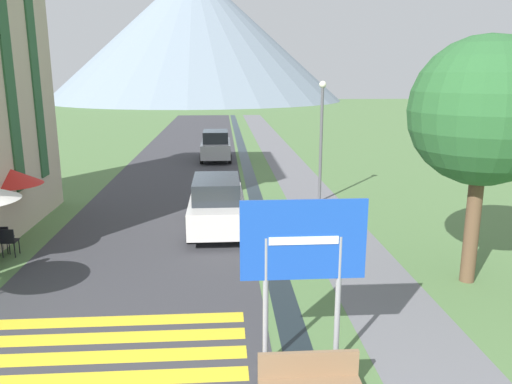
{
  "coord_description": "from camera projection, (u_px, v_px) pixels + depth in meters",
  "views": [
    {
      "loc": [
        -0.18,
        -4.31,
        5.15
      ],
      "look_at": [
        0.79,
        10.0,
        1.74
      ],
      "focal_mm": 35.0,
      "sensor_mm": 36.0,
      "label": 1
    }
  ],
  "objects": [
    {
      "name": "crosswalk_marking",
      "position": [
        105.0,
        347.0,
        9.63
      ],
      "size": [
        5.44,
        2.54,
        0.01
      ],
      "color": "yellow",
      "rests_on": "ground_plane"
    },
    {
      "name": "road_sign",
      "position": [
        303.0,
        255.0,
        8.59
      ],
      "size": [
        2.19,
        0.11,
        3.1
      ],
      "color": "gray",
      "rests_on": "ground_plane"
    },
    {
      "name": "road",
      "position": [
        189.0,
        150.0,
        34.34
      ],
      "size": [
        6.4,
        60.0,
        0.01
      ],
      "color": "#38383D",
      "rests_on": "ground_plane"
    },
    {
      "name": "streetlamp",
      "position": [
        321.0,
        131.0,
        19.97
      ],
      "size": [
        0.28,
        0.28,
        4.88
      ],
      "color": "#515156",
      "rests_on": "ground_plane"
    },
    {
      "name": "cafe_chair_far_right",
      "position": [
        4.0,
        237.0,
        14.55
      ],
      "size": [
        0.4,
        0.4,
        0.85
      ],
      "rotation": [
        0.0,
        0.0,
        0.41
      ],
      "color": "black",
      "rests_on": "ground_plane"
    },
    {
      "name": "cafe_chair_far_left",
      "position": [
        9.0,
        240.0,
        14.3
      ],
      "size": [
        0.4,
        0.4,
        0.85
      ],
      "rotation": [
        0.0,
        0.0,
        0.45
      ],
      "color": "black",
      "rests_on": "ground_plane"
    },
    {
      "name": "drainage_channel",
      "position": [
        242.0,
        150.0,
        34.59
      ],
      "size": [
        0.6,
        60.0,
        0.0
      ],
      "color": "black",
      "rests_on": "ground_plane"
    },
    {
      "name": "footpath",
      "position": [
        277.0,
        150.0,
        34.75
      ],
      "size": [
        2.2,
        60.0,
        0.01
      ],
      "color": "slate",
      "rests_on": "ground_plane"
    },
    {
      "name": "mountain_distant",
      "position": [
        195.0,
        35.0,
        97.43
      ],
      "size": [
        57.21,
        57.21,
        25.23
      ],
      "color": "slate",
      "rests_on": "ground_plane"
    },
    {
      "name": "parked_car_near",
      "position": [
        217.0,
        204.0,
        16.7
      ],
      "size": [
        1.87,
        4.44,
        1.82
      ],
      "color": "silver",
      "rests_on": "ground_plane"
    },
    {
      "name": "parked_car_far",
      "position": [
        216.0,
        146.0,
        30.25
      ],
      "size": [
        1.83,
        4.02,
        1.82
      ],
      "color": "#B2B2B7",
      "rests_on": "ground_plane"
    },
    {
      "name": "tree_by_path",
      "position": [
        484.0,
        112.0,
        11.75
      ],
      "size": [
        3.54,
        3.54,
        6.07
      ],
      "color": "brown",
      "rests_on": "ground_plane"
    },
    {
      "name": "ground_plane",
      "position": [
        226.0,
        180.0,
        24.8
      ],
      "size": [
        160.0,
        160.0,
        0.0
      ],
      "primitive_type": "plane",
      "color": "#517542"
    },
    {
      "name": "cafe_umbrella_rear_red",
      "position": [
        10.0,
        177.0,
        15.53
      ],
      "size": [
        1.92,
        1.92,
        2.28
      ],
      "color": "#B7B2A8",
      "rests_on": "ground_plane"
    }
  ]
}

